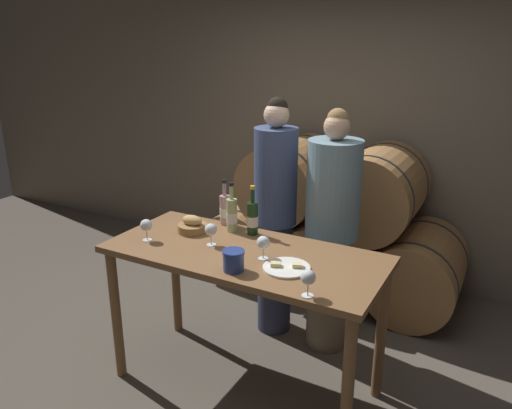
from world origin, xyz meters
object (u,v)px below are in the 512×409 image
at_px(tasting_table, 244,271).
at_px(cheese_plate, 287,268).
at_px(wine_glass_right, 308,278).
at_px(wine_glass_far_left, 146,226).
at_px(wine_glass_center, 263,243).
at_px(wine_bottle_white, 232,214).
at_px(person_right, 331,233).
at_px(person_left, 275,217).
at_px(wine_glass_left, 211,230).
at_px(wine_bottle_rose, 225,209).
at_px(wine_bottle_red, 253,218).
at_px(blue_crock, 233,260).
at_px(bread_basket, 192,226).

bearing_deg(tasting_table, cheese_plate, -16.42).
xyz_separation_m(tasting_table, wine_glass_right, (0.55, -0.32, 0.23)).
xyz_separation_m(wine_glass_far_left, wine_glass_center, (0.77, 0.11, 0.00)).
distance_m(cheese_plate, wine_glass_right, 0.33).
bearing_deg(wine_bottle_white, person_right, 40.51).
height_order(person_left, wine_glass_far_left, person_left).
height_order(wine_glass_left, wine_glass_right, same).
xyz_separation_m(wine_bottle_white, wine_glass_center, (0.39, -0.29, -0.02)).
height_order(tasting_table, wine_glass_far_left, wine_glass_far_left).
relative_size(tasting_table, wine_bottle_rose, 5.35).
bearing_deg(tasting_table, wine_glass_far_left, -166.61).
relative_size(person_right, wine_glass_left, 12.33).
relative_size(tasting_table, wine_bottle_white, 5.07).
height_order(wine_bottle_red, wine_bottle_white, wine_bottle_white).
height_order(tasting_table, wine_glass_left, wine_glass_left).
bearing_deg(wine_glass_far_left, wine_glass_right, -8.46).
height_order(person_left, blue_crock, person_left).
bearing_deg(wine_glass_left, tasting_table, 4.01).
xyz_separation_m(person_right, wine_bottle_rose, (-0.64, -0.36, 0.18)).
bearing_deg(tasting_table, wine_bottle_red, 108.40).
relative_size(wine_glass_far_left, wine_glass_right, 1.00).
height_order(person_left, wine_bottle_rose, person_left).
bearing_deg(wine_bottle_red, wine_glass_far_left, -142.23).
xyz_separation_m(bread_basket, wine_glass_center, (0.60, -0.15, 0.06)).
height_order(wine_bottle_white, wine_glass_right, wine_bottle_white).
relative_size(bread_basket, wine_glass_far_left, 1.37).
distance_m(bread_basket, cheese_plate, 0.81).
distance_m(person_right, wine_glass_left, 0.90).
distance_m(wine_bottle_red, bread_basket, 0.40).
distance_m(blue_crock, wine_glass_center, 0.23).
bearing_deg(wine_glass_left, person_right, 54.27).
relative_size(person_right, blue_crock, 13.99).
bearing_deg(wine_glass_center, wine_bottle_red, 128.12).
height_order(tasting_table, cheese_plate, cheese_plate).
height_order(bread_basket, wine_glass_left, wine_glass_left).
distance_m(person_left, wine_glass_far_left, 0.98).
bearing_deg(cheese_plate, wine_bottle_red, 139.02).
bearing_deg(tasting_table, wine_glass_center, -14.93).
relative_size(wine_bottle_rose, blue_crock, 2.53).
height_order(person_left, wine_glass_right, person_left).
height_order(wine_bottle_white, wine_bottle_rose, wine_bottle_white).
xyz_separation_m(cheese_plate, wine_glass_right, (0.22, -0.22, 0.09)).
distance_m(wine_bottle_white, cheese_plate, 0.67).
bearing_deg(wine_glass_far_left, blue_crock, -8.52).
bearing_deg(wine_glass_left, wine_glass_right, -21.59).
bearing_deg(wine_bottle_white, cheese_plate, -31.63).
distance_m(wine_bottle_rose, wine_glass_left, 0.37).
xyz_separation_m(cheese_plate, wine_glass_far_left, (-0.94, -0.05, 0.09)).
height_order(wine_bottle_rose, wine_glass_far_left, wine_bottle_rose).
bearing_deg(wine_bottle_rose, tasting_table, -44.47).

